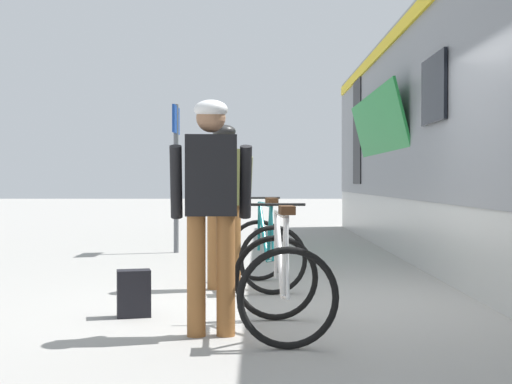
# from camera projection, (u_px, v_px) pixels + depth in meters

# --- Properties ---
(ground_plane) EXTENTS (80.00, 80.00, 0.00)m
(ground_plane) POSITION_uv_depth(u_px,v_px,m) (337.00, 303.00, 6.72)
(ground_plane) COLOR #A09E99
(cyclist_near_in_dark) EXTENTS (0.63, 0.34, 1.76)m
(cyclist_near_in_dark) POSITION_uv_depth(u_px,v_px,m) (211.00, 195.00, 5.27)
(cyclist_near_in_dark) COLOR #935B2D
(cyclist_near_in_dark) RESTS_ON ground
(cyclist_far_in_olive) EXTENTS (0.64, 0.36, 1.76)m
(cyclist_far_in_olive) POSITION_uv_depth(u_px,v_px,m) (224.00, 191.00, 7.57)
(cyclist_far_in_olive) COLOR #935B2D
(cyclist_far_in_olive) RESTS_ON ground
(bicycle_near_white) EXTENTS (0.77, 1.11, 0.99)m
(bicycle_near_white) POSITION_uv_depth(u_px,v_px,m) (281.00, 281.00, 5.35)
(bicycle_near_white) COLOR black
(bicycle_near_white) RESTS_ON ground
(bicycle_far_teal) EXTENTS (0.86, 1.16, 0.99)m
(bicycle_far_teal) POSITION_uv_depth(u_px,v_px,m) (266.00, 251.00, 7.69)
(bicycle_far_teal) COLOR black
(bicycle_far_teal) RESTS_ON ground
(backpack_on_platform) EXTENTS (0.31, 0.24, 0.40)m
(backpack_on_platform) POSITION_uv_depth(u_px,v_px,m) (134.00, 293.00, 6.02)
(backpack_on_platform) COLOR black
(backpack_on_platform) RESTS_ON ground
(platform_sign_post) EXTENTS (0.08, 0.70, 2.40)m
(platform_sign_post) POSITION_uv_depth(u_px,v_px,m) (176.00, 152.00, 11.42)
(platform_sign_post) COLOR #595B60
(platform_sign_post) RESTS_ON ground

